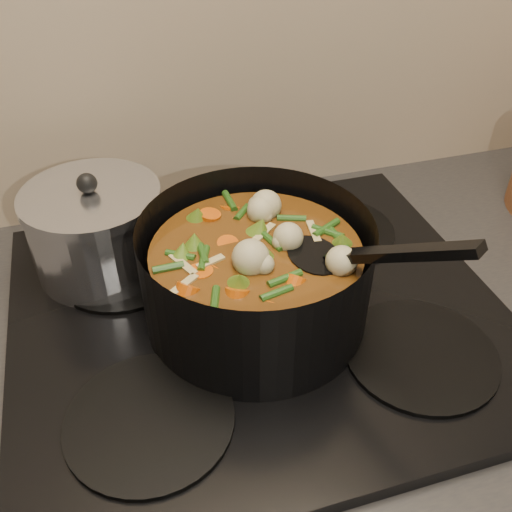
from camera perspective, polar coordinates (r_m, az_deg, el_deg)
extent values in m
cube|color=brown|center=(1.14, 0.21, -23.82)|extent=(2.60, 0.60, 0.86)
cube|color=black|center=(0.77, 0.29, -7.79)|extent=(2.64, 0.64, 0.05)
cube|color=black|center=(0.75, 0.30, -5.93)|extent=(0.62, 0.54, 0.02)
cylinder|color=black|center=(0.63, -10.59, -15.79)|extent=(0.18, 0.18, 0.01)
cylinder|color=black|center=(0.71, 16.15, -9.38)|extent=(0.18, 0.18, 0.01)
cylinder|color=black|center=(0.82, -13.22, -1.26)|extent=(0.18, 0.18, 0.01)
cylinder|color=black|center=(0.88, 7.87, 2.55)|extent=(0.18, 0.18, 0.01)
cylinder|color=black|center=(0.69, 0.00, -1.74)|extent=(0.35, 0.35, 0.14)
cylinder|color=black|center=(0.73, 0.00, -5.60)|extent=(0.27, 0.27, 0.01)
cylinder|color=#5B2A0F|center=(0.69, 0.00, -2.47)|extent=(0.25, 0.25, 0.10)
cylinder|color=#D54B0A|center=(0.67, 3.00, 0.98)|extent=(0.03, 0.03, 0.03)
cylinder|color=#D54B0A|center=(0.72, 1.75, 3.48)|extent=(0.04, 0.04, 0.03)
cylinder|color=#D54B0A|center=(0.73, -4.23, 4.19)|extent=(0.04, 0.04, 0.03)
cylinder|color=#D54B0A|center=(0.67, -4.40, 0.50)|extent=(0.03, 0.03, 0.03)
cylinder|color=#D54B0A|center=(0.62, -4.55, -3.19)|extent=(0.04, 0.03, 0.03)
cylinder|color=#D54B0A|center=(0.64, 0.93, -1.52)|extent=(0.04, 0.04, 0.03)
cylinder|color=#D54B0A|center=(0.65, 5.46, -0.78)|extent=(0.03, 0.04, 0.03)
cylinder|color=#D54B0A|center=(0.71, 6.32, 3.06)|extent=(0.03, 0.03, 0.03)
cylinder|color=#D54B0A|center=(0.71, 0.14, 2.98)|extent=(0.04, 0.04, 0.03)
cylinder|color=#D54B0A|center=(0.71, -5.14, 2.88)|extent=(0.04, 0.04, 0.03)
cylinder|color=#D54B0A|center=(0.66, -3.08, -0.11)|extent=(0.03, 0.03, 0.03)
sphere|color=#BDB585|center=(0.67, 4.73, 2.12)|extent=(0.04, 0.04, 0.04)
sphere|color=#BDB585|center=(0.70, -1.61, 3.95)|extent=(0.04, 0.04, 0.04)
sphere|color=#BDB585|center=(0.64, -4.76, 0.05)|extent=(0.04, 0.04, 0.04)
sphere|color=#BDB585|center=(0.62, 2.38, -1.63)|extent=(0.04, 0.04, 0.04)
sphere|color=#BDB585|center=(0.68, 4.24, 2.71)|extent=(0.04, 0.04, 0.04)
cone|color=#598320|center=(0.61, -4.29, -2.71)|extent=(0.04, 0.04, 0.03)
cone|color=#598320|center=(0.61, 4.46, -2.62)|extent=(0.04, 0.04, 0.03)
cone|color=#598320|center=(0.69, 6.22, 2.30)|extent=(0.04, 0.04, 0.03)
cone|color=#598320|center=(0.72, -0.27, 4.73)|extent=(0.04, 0.04, 0.03)
cone|color=#598320|center=(0.68, -6.43, 1.98)|extent=(0.04, 0.04, 0.03)
cone|color=#598320|center=(0.61, -3.97, -2.86)|extent=(0.04, 0.04, 0.03)
cone|color=#598320|center=(0.62, 4.76, -2.46)|extent=(0.04, 0.04, 0.03)
cylinder|color=#285318|center=(0.69, 1.55, 2.70)|extent=(0.01, 0.04, 0.01)
cylinder|color=#285318|center=(0.73, -2.60, 5.02)|extent=(0.03, 0.03, 0.01)
cylinder|color=#285318|center=(0.69, -5.94, 2.30)|extent=(0.04, 0.02, 0.01)
cylinder|color=#285318|center=(0.64, -4.83, -0.53)|extent=(0.02, 0.04, 0.01)
cylinder|color=#285318|center=(0.63, -1.23, -1.40)|extent=(0.02, 0.04, 0.01)
cylinder|color=#285318|center=(0.60, 4.29, -4.06)|extent=(0.04, 0.02, 0.01)
cylinder|color=#285318|center=(0.65, 6.58, -0.27)|extent=(0.03, 0.03, 0.01)
cylinder|color=#285318|center=(0.69, 4.21, 2.40)|extent=(0.01, 0.04, 0.01)
cylinder|color=#285318|center=(0.69, 0.67, 2.88)|extent=(0.03, 0.03, 0.01)
cylinder|color=#285318|center=(0.73, -4.39, 4.49)|extent=(0.04, 0.02, 0.01)
cylinder|color=#285318|center=(0.67, -6.52, 1.30)|extent=(0.02, 0.04, 0.01)
cylinder|color=#285318|center=(0.63, -4.16, -1.29)|extent=(0.02, 0.04, 0.01)
cylinder|color=#285318|center=(0.63, -0.23, -1.53)|extent=(0.04, 0.02, 0.01)
cylinder|color=#285318|center=(0.61, 6.12, -3.12)|extent=(0.03, 0.03, 0.01)
cube|color=tan|center=(0.64, -5.61, -0.69)|extent=(0.04, 0.01, 0.00)
cube|color=tan|center=(0.62, 2.82, -2.71)|extent=(0.02, 0.04, 0.00)
cube|color=tan|center=(0.69, 4.94, 2.47)|extent=(0.04, 0.03, 0.00)
cube|color=tan|center=(0.71, -2.99, 3.61)|extent=(0.04, 0.03, 0.00)
cube|color=tan|center=(0.63, -5.02, -1.44)|extent=(0.03, 0.04, 0.00)
ellipsoid|color=black|center=(0.66, 5.85, -0.02)|extent=(0.07, 0.08, 0.01)
cube|color=black|center=(0.60, 13.87, 0.25)|extent=(0.10, 0.15, 0.10)
cylinder|color=silver|center=(0.80, -15.53, 2.03)|extent=(0.18, 0.18, 0.11)
cylinder|color=silver|center=(0.77, -16.30, 5.73)|extent=(0.18, 0.18, 0.01)
sphere|color=black|center=(0.76, -16.56, 6.99)|extent=(0.03, 0.03, 0.03)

